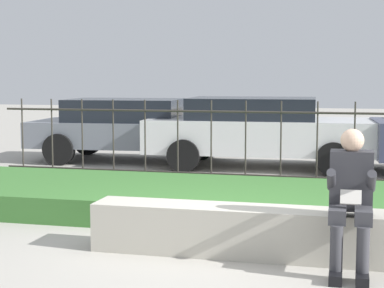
# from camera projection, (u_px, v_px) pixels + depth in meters

# --- Properties ---
(ground_plane) EXTENTS (60.00, 60.00, 0.00)m
(ground_plane) POSITION_uv_depth(u_px,v_px,m) (217.00, 253.00, 6.35)
(ground_plane) COLOR #A8A399
(stone_bench) EXTENTS (3.04, 0.48, 0.48)m
(stone_bench) POSITION_uv_depth(u_px,v_px,m) (245.00, 234.00, 6.26)
(stone_bench) COLOR #B7B2A3
(stone_bench) RESTS_ON ground_plane
(person_seated_reader) EXTENTS (0.42, 0.73, 1.28)m
(person_seated_reader) POSITION_uv_depth(u_px,v_px,m) (351.00, 194.00, 5.70)
(person_seated_reader) COLOR black
(person_seated_reader) RESTS_ON ground_plane
(grass_berm) EXTENTS (10.38, 2.30, 0.32)m
(grass_berm) POSITION_uv_depth(u_px,v_px,m) (247.00, 202.00, 8.12)
(grass_berm) COLOR #3D7533
(grass_berm) RESTS_ON ground_plane
(iron_fence) EXTENTS (8.38, 0.03, 1.39)m
(iron_fence) POSITION_uv_depth(u_px,v_px,m) (263.00, 146.00, 9.48)
(iron_fence) COLOR #332D28
(iron_fence) RESTS_ON ground_plane
(car_parked_center) EXTENTS (4.41, 2.16, 1.34)m
(car_parked_center) POSITION_uv_depth(u_px,v_px,m) (259.00, 130.00, 12.30)
(car_parked_center) COLOR silver
(car_parked_center) RESTS_ON ground_plane
(car_parked_left) EXTENTS (4.24, 2.17, 1.28)m
(car_parked_left) POSITION_uv_depth(u_px,v_px,m) (131.00, 128.00, 13.25)
(car_parked_left) COLOR slate
(car_parked_left) RESTS_ON ground_plane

